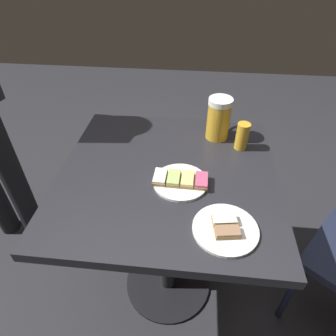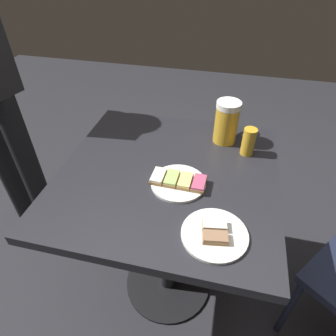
% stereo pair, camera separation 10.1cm
% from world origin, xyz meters
% --- Properties ---
extents(ground_plane, '(6.00, 6.00, 0.00)m').
position_xyz_m(ground_plane, '(0.00, 0.00, 0.00)').
color(ground_plane, '#28282D').
extents(cafe_table, '(0.78, 0.79, 0.78)m').
position_xyz_m(cafe_table, '(0.00, 0.00, 0.62)').
color(cafe_table, black).
rests_on(cafe_table, ground_plane).
extents(plate_near, '(0.19, 0.19, 0.03)m').
position_xyz_m(plate_near, '(0.05, 0.05, 0.79)').
color(plate_near, white).
rests_on(plate_near, cafe_table).
extents(plate_far, '(0.20, 0.20, 0.03)m').
position_xyz_m(plate_far, '(0.24, 0.20, 0.79)').
color(plate_far, white).
rests_on(plate_far, cafe_table).
extents(beer_mug, '(0.15, 0.10, 0.18)m').
position_xyz_m(beer_mug, '(-0.26, 0.18, 0.86)').
color(beer_mug, gold).
rests_on(beer_mug, cafe_table).
extents(beer_glass_small, '(0.05, 0.05, 0.11)m').
position_xyz_m(beer_glass_small, '(-0.18, 0.27, 0.83)').
color(beer_glass_small, gold).
rests_on(beer_glass_small, cafe_table).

